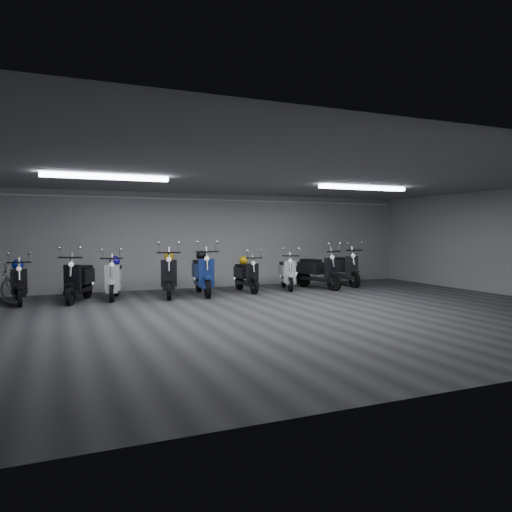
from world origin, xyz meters
name	(u,v)px	position (x,y,z in m)	size (l,w,h in m)	color
floor	(268,315)	(0.00, 0.00, -0.01)	(14.00, 10.00, 0.01)	#343436
ceiling	(268,175)	(0.00, 0.00, 2.80)	(14.00, 10.00, 0.01)	slate
back_wall	(198,241)	(0.00, 5.00, 1.40)	(14.00, 0.01, 2.80)	#A1A1A4
front_wall	(464,259)	(0.00, -5.00, 1.40)	(14.00, 0.01, 2.80)	#A1A1A4
fluor_strip_left	(106,177)	(-3.00, 1.00, 2.74)	(2.40, 0.18, 0.08)	white
fluor_strip_right	(363,188)	(3.00, 1.00, 2.74)	(2.40, 0.18, 0.08)	white
conduit	(199,199)	(0.00, 4.92, 2.62)	(0.05, 0.05, 13.60)	white
scooter_0	(18,277)	(-4.74, 3.55, 0.62)	(0.55, 1.66, 1.24)	black
scooter_1	(79,273)	(-3.43, 3.36, 0.68)	(0.61, 1.82, 1.35)	black
scooter_2	(114,273)	(-2.61, 3.51, 0.65)	(0.58, 1.74, 1.29)	silver
scooter_3	(169,269)	(-1.25, 3.40, 0.72)	(0.65, 1.94, 1.45)	black
scooter_4	(203,268)	(-0.37, 3.32, 0.73)	(0.65, 1.95, 1.46)	navy
scooter_5	(247,270)	(0.93, 3.49, 0.60)	(0.54, 1.62, 1.21)	black
scooter_6	(287,268)	(2.24, 3.58, 0.62)	(0.56, 1.67, 1.24)	silver
scooter_8	(318,265)	(3.11, 3.31, 0.69)	(0.62, 1.86, 1.38)	black
scooter_9	(343,263)	(4.24, 3.73, 0.70)	(0.62, 1.87, 1.39)	black
helmet_0	(169,257)	(-1.19, 3.67, 1.02)	(0.25, 0.25, 0.25)	#C5970B
helmet_1	(201,256)	(-0.34, 3.59, 1.03)	(0.26, 0.26, 0.26)	black
helmet_2	(115,261)	(-2.56, 3.75, 0.93)	(0.26, 0.26, 0.26)	#180D92
helmet_3	(18,265)	(-4.77, 3.78, 0.90)	(0.26, 0.26, 0.26)	#0D2296
helmet_4	(243,260)	(0.93, 3.71, 0.87)	(0.24, 0.24, 0.24)	#E3AE0D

